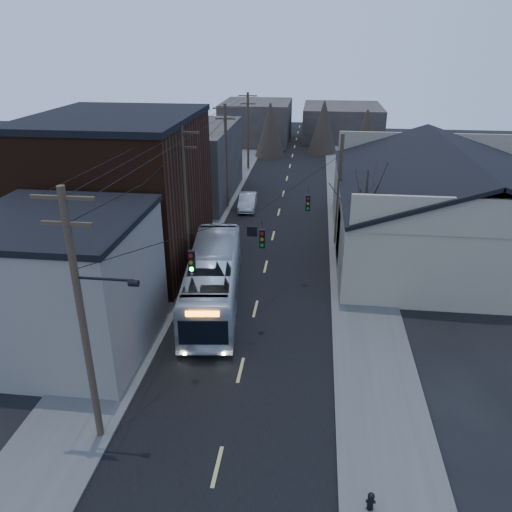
{
  "coord_description": "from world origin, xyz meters",
  "views": [
    {
      "loc": [
        3.13,
        -11.74,
        14.91
      ],
      "look_at": [
        -0.09,
        15.04,
        3.0
      ],
      "focal_mm": 35.0,
      "sensor_mm": 36.0,
      "label": 1
    }
  ],
  "objects": [
    {
      "name": "building_far_right",
      "position": [
        7.0,
        70.0,
        2.5
      ],
      "size": [
        12.0,
        14.0,
        5.0
      ],
      "primitive_type": "cube",
      "color": "#322C28",
      "rests_on": "ground"
    },
    {
      "name": "building_left_far",
      "position": [
        -9.5,
        36.0,
        3.5
      ],
      "size": [
        9.0,
        14.0,
        7.0
      ],
      "primitive_type": "cube",
      "color": "#322C28",
      "rests_on": "ground"
    },
    {
      "name": "road_surface",
      "position": [
        0.0,
        30.0,
        0.01
      ],
      "size": [
        9.0,
        110.0,
        0.02
      ],
      "primitive_type": "cube",
      "color": "black",
      "rests_on": "ground"
    },
    {
      "name": "bus",
      "position": [
        -2.57,
        14.31,
        1.68
      ],
      "size": [
        4.21,
        12.28,
        3.35
      ],
      "primitive_type": "imported",
      "rotation": [
        0.0,
        0.0,
        3.26
      ],
      "color": "#B3BAC0",
      "rests_on": "ground"
    },
    {
      "name": "building_clapboard",
      "position": [
        -9.0,
        9.0,
        3.5
      ],
      "size": [
        8.0,
        8.0,
        7.0
      ],
      "primitive_type": "cube",
      "color": "slate",
      "rests_on": "ground"
    },
    {
      "name": "parked_car",
      "position": [
        -3.0,
        32.64,
        0.72
      ],
      "size": [
        1.77,
        4.46,
        1.44
      ],
      "primitive_type": "imported",
      "rotation": [
        0.0,
        0.0,
        0.06
      ],
      "color": "#9FA2A7",
      "rests_on": "ground"
    },
    {
      "name": "sidewalk_right",
      "position": [
        6.5,
        30.0,
        0.06
      ],
      "size": [
        4.0,
        110.0,
        0.12
      ],
      "primitive_type": "cube",
      "color": "#474744",
      "rests_on": "ground"
    },
    {
      "name": "building_brick",
      "position": [
        -10.0,
        20.0,
        5.0
      ],
      "size": [
        10.0,
        12.0,
        10.0
      ],
      "primitive_type": "cube",
      "color": "black",
      "rests_on": "ground"
    },
    {
      "name": "warehouse",
      "position": [
        13.0,
        25.0,
        2.7
      ],
      "size": [
        16.16,
        20.6,
        7.73
      ],
      "color": "gray",
      "rests_on": "ground"
    },
    {
      "name": "sidewalk_left",
      "position": [
        -6.5,
        30.0,
        0.06
      ],
      "size": [
        4.0,
        110.0,
        0.12
      ],
      "primitive_type": "cube",
      "color": "#474744",
      "rests_on": "ground"
    },
    {
      "name": "fire_hydrant",
      "position": [
        5.55,
        0.74,
        0.49
      ],
      "size": [
        0.32,
        0.24,
        0.7
      ],
      "rotation": [
        0.0,
        0.0,
        -0.01
      ],
      "color": "black",
      "rests_on": "sidewalk_right"
    },
    {
      "name": "building_far_left",
      "position": [
        -6.0,
        65.0,
        3.0
      ],
      "size": [
        10.0,
        12.0,
        6.0
      ],
      "primitive_type": "cube",
      "color": "#322C28",
      "rests_on": "ground"
    },
    {
      "name": "utility_lines",
      "position": [
        -3.11,
        24.14,
        4.95
      ],
      "size": [
        11.24,
        45.28,
        10.5
      ],
      "color": "#382B1E",
      "rests_on": "ground"
    },
    {
      "name": "bare_tree",
      "position": [
        6.5,
        20.0,
        3.6
      ],
      "size": [
        0.4,
        0.4,
        7.2
      ],
      "primitive_type": "cone",
      "color": "black",
      "rests_on": "ground"
    }
  ]
}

